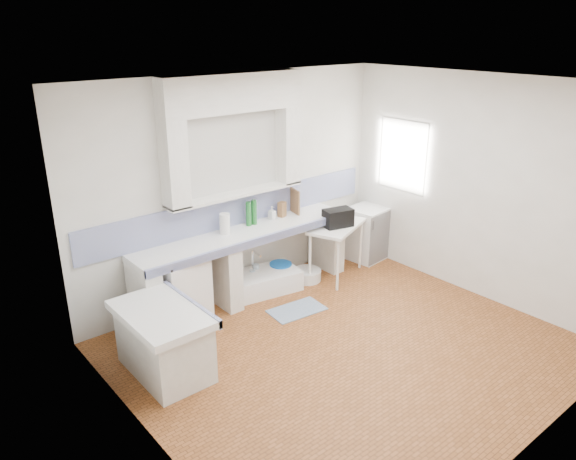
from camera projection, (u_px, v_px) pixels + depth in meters
floor at (347, 349)px, 5.94m from camera, size 4.50×4.50×0.00m
ceiling at (358, 85)px, 4.95m from camera, size 4.50×4.50×0.00m
wall_back at (237, 186)px, 6.88m from camera, size 4.50×0.00×4.50m
wall_front at (549, 303)px, 4.01m from camera, size 4.50×0.00×4.50m
wall_left at (144, 297)px, 4.10m from camera, size 0.00×4.50×4.50m
wall_right at (478, 188)px, 6.80m from camera, size 0.00×4.50×4.50m
alcove_mass at (233, 93)px, 6.32m from camera, size 1.90×0.25×0.45m
window_frame at (411, 154)px, 7.69m from camera, size 0.35×0.86×1.06m
lace_valance at (406, 128)px, 7.47m from camera, size 0.01×0.84×0.24m
counter_slab at (246, 235)px, 6.80m from camera, size 3.00×0.60×0.08m
counter_lip at (259, 241)px, 6.60m from camera, size 3.00×0.04×0.10m
counter_pier_left at (146, 301)px, 6.12m from camera, size 0.20×0.55×0.82m
counter_pier_mid at (224, 275)px, 6.75m from camera, size 0.20×0.55×0.82m
counter_pier_right at (326, 241)px, 7.80m from camera, size 0.20×0.55×0.82m
peninsula_top at (162, 314)px, 5.34m from camera, size 0.70×1.10×0.08m
peninsula_base at (164, 345)px, 5.46m from camera, size 0.60×1.00×0.62m
peninsula_lip at (191, 304)px, 5.54m from camera, size 0.04×1.10×0.10m
backsplash at (239, 209)px, 6.98m from camera, size 4.27×0.03×0.40m
stove at (179, 290)px, 6.38m from camera, size 0.64×0.63×0.81m
sink at (262, 283)px, 7.20m from camera, size 1.07×0.70×0.24m
side_table at (336, 251)px, 7.55m from camera, size 1.03×0.81×0.04m
fridge at (366, 233)px, 8.13m from camera, size 0.57×0.57×0.79m
bucket_red at (241, 290)px, 6.99m from camera, size 0.31×0.31×0.26m
bucket_orange at (267, 284)px, 7.14m from camera, size 0.33×0.33×0.25m
bucket_blue at (281, 273)px, 7.42m from camera, size 0.35×0.35×0.29m
basin_white at (307, 275)px, 7.52m from camera, size 0.44×0.44×0.15m
water_bottle_a at (253, 280)px, 7.23m from camera, size 0.09×0.09×0.28m
water_bottle_b at (256, 275)px, 7.31m from camera, size 0.10×0.10×0.32m
black_bag at (338, 218)px, 7.32m from camera, size 0.43×0.31×0.24m
green_bottle_a at (249, 214)px, 6.93m from camera, size 0.09×0.09×0.32m
green_bottle_b at (254, 212)px, 6.98m from camera, size 0.08×0.08×0.32m
knife_block at (282, 209)px, 7.28m from camera, size 0.12×0.11×0.20m
cutting_board at (295, 201)px, 7.39m from camera, size 0.08×0.24×0.34m
paper_towel at (225, 224)px, 6.67m from camera, size 0.16×0.16×0.26m
soap_bottle at (272, 213)px, 7.18m from camera, size 0.09×0.09×0.18m
rug at (297, 310)px, 6.74m from camera, size 0.72×0.46×0.01m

